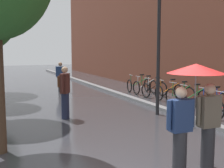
{
  "coord_description": "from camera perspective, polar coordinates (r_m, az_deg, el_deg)",
  "views": [
    {
      "loc": [
        -2.85,
        -4.28,
        2.29
      ],
      "look_at": [
        0.27,
        2.98,
        1.35
      ],
      "focal_mm": 46.49,
      "sensor_mm": 36.0,
      "label": 1
    }
  ],
  "objects": [
    {
      "name": "building_facade",
      "position": [
        19.37,
        19.13,
        13.77
      ],
      "size": [
        8.0,
        36.0,
        9.54
      ],
      "primitive_type": "cube",
      "color": "brown",
      "rests_on": "ground"
    },
    {
      "name": "kerb_strip",
      "position": [
        15.67,
        -0.29,
        -1.41
      ],
      "size": [
        0.3,
        36.0,
        0.12
      ],
      "primitive_type": "cube",
      "color": "slate",
      "rests_on": "ground"
    },
    {
      "name": "parked_bicycle_1",
      "position": [
        11.19,
        19.11,
        -3.45
      ],
      "size": [
        1.11,
        0.75,
        0.96
      ],
      "color": "black",
      "rests_on": "ground"
    },
    {
      "name": "parked_bicycle_2",
      "position": [
        11.85,
        15.56,
        -2.77
      ],
      "size": [
        1.1,
        0.73,
        0.96
      ],
      "color": "black",
      "rests_on": "ground"
    },
    {
      "name": "parked_bicycle_3",
      "position": [
        12.65,
        13.33,
        -2.11
      ],
      "size": [
        1.14,
        0.8,
        0.96
      ],
      "color": "black",
      "rests_on": "ground"
    },
    {
      "name": "parked_bicycle_4",
      "position": [
        13.5,
        11.1,
        -1.5
      ],
      "size": [
        1.1,
        0.73,
        0.96
      ],
      "color": "black",
      "rests_on": "ground"
    },
    {
      "name": "parked_bicycle_5",
      "position": [
        14.27,
        8.33,
        -1.01
      ],
      "size": [
        1.16,
        0.83,
        0.96
      ],
      "color": "black",
      "rests_on": "ground"
    },
    {
      "name": "parked_bicycle_6",
      "position": [
        15.13,
        6.52,
        -0.54
      ],
      "size": [
        1.09,
        0.71,
        0.96
      ],
      "color": "black",
      "rests_on": "ground"
    },
    {
      "name": "parked_bicycle_7",
      "position": [
        15.87,
        5.18,
        -0.18
      ],
      "size": [
        1.15,
        0.82,
        0.96
      ],
      "color": "black",
      "rests_on": "ground"
    },
    {
      "name": "couple_under_umbrella",
      "position": [
        5.62,
        16.08,
        -3.26
      ],
      "size": [
        1.24,
        1.07,
        2.03
      ],
      "color": "#2D2D33",
      "rests_on": "ground"
    },
    {
      "name": "street_lamp_post",
      "position": [
        10.2,
        9.15,
        8.29
      ],
      "size": [
        0.24,
        0.24,
        4.42
      ],
      "color": "black",
      "rests_on": "ground"
    },
    {
      "name": "pedestrian_walking_midground",
      "position": [
        9.69,
        -9.29,
        -1.42
      ],
      "size": [
        0.45,
        0.51,
        1.74
      ],
      "color": "#1E233D",
      "rests_on": "ground"
    },
    {
      "name": "pedestrian_walking_far",
      "position": [
        15.89,
        -10.09,
        1.38
      ],
      "size": [
        0.43,
        0.46,
        1.62
      ],
      "color": "#2D2D33",
      "rests_on": "ground"
    }
  ]
}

